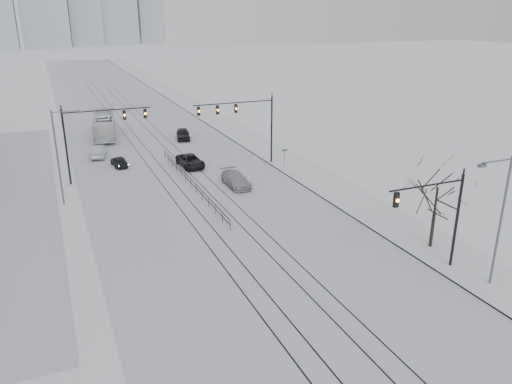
# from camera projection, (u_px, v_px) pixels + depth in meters

# --- Properties ---
(ground) EXTENTS (500.00, 500.00, 0.00)m
(ground) POSITION_uv_depth(u_px,v_px,m) (348.00, 362.00, 26.09)
(ground) COLOR white
(ground) RESTS_ON ground
(road) EXTENTS (22.00, 260.00, 0.02)m
(road) POSITION_uv_depth(u_px,v_px,m) (138.00, 129.00, 78.10)
(road) COLOR silver
(road) RESTS_ON ground
(sidewalk_east) EXTENTS (5.00, 260.00, 0.16)m
(sidewalk_east) POSITION_uv_depth(u_px,v_px,m) (220.00, 122.00, 83.01)
(sidewalk_east) COLOR silver
(sidewalk_east) RESTS_ON ground
(curb) EXTENTS (0.10, 260.00, 0.12)m
(curb) POSITION_uv_depth(u_px,v_px,m) (206.00, 123.00, 82.12)
(curb) COLOR gray
(curb) RESTS_ON ground
(tram_rails) EXTENTS (5.30, 180.00, 0.01)m
(tram_rails) POSITION_uv_depth(u_px,v_px,m) (168.00, 162.00, 60.76)
(tram_rails) COLOR black
(tram_rails) RESTS_ON ground
(traffic_mast_near) EXTENTS (6.10, 0.37, 7.00)m
(traffic_mast_near) POSITION_uv_depth(u_px,v_px,m) (440.00, 211.00, 33.68)
(traffic_mast_near) COLOR black
(traffic_mast_near) RESTS_ON ground
(traffic_mast_ne) EXTENTS (9.60, 0.37, 8.00)m
(traffic_mast_ne) POSITION_uv_depth(u_px,v_px,m) (245.00, 118.00, 57.45)
(traffic_mast_ne) COLOR black
(traffic_mast_ne) RESTS_ON ground
(traffic_mast_nw) EXTENTS (9.10, 0.37, 8.00)m
(traffic_mast_nw) POSITION_uv_depth(u_px,v_px,m) (94.00, 130.00, 52.29)
(traffic_mast_nw) COLOR black
(traffic_mast_nw) RESTS_ON ground
(street_light_east) EXTENTS (2.73, 0.25, 9.00)m
(street_light_east) POSITION_uv_depth(u_px,v_px,m) (499.00, 214.00, 31.56)
(street_light_east) COLOR #595B60
(street_light_east) RESTS_ON ground
(street_light_west) EXTENTS (2.73, 0.25, 9.00)m
(street_light_west) POSITION_uv_depth(u_px,v_px,m) (60.00, 151.00, 45.87)
(street_light_west) COLOR #595B60
(street_light_west) RESTS_ON ground
(bare_tree) EXTENTS (4.40, 4.40, 6.10)m
(bare_tree) POSITION_uv_depth(u_px,v_px,m) (437.00, 194.00, 37.19)
(bare_tree) COLOR black
(bare_tree) RESTS_ON ground
(median_fence) EXTENTS (0.06, 24.00, 1.00)m
(median_fence) POSITION_uv_depth(u_px,v_px,m) (191.00, 183.00, 51.92)
(median_fence) COLOR black
(median_fence) RESTS_ON ground
(street_sign) EXTENTS (0.70, 0.06, 2.40)m
(street_sign) POSITION_uv_depth(u_px,v_px,m) (284.00, 156.00, 57.59)
(street_sign) COLOR #595B60
(street_sign) RESTS_ON ground
(sedan_sb_inner) EXTENTS (1.82, 3.75, 1.23)m
(sedan_sb_inner) POSITION_uv_depth(u_px,v_px,m) (119.00, 161.00, 58.96)
(sedan_sb_inner) COLOR black
(sedan_sb_inner) RESTS_ON ground
(sedan_sb_outer) EXTENTS (2.51, 4.99, 1.57)m
(sedan_sb_outer) POSITION_uv_depth(u_px,v_px,m) (98.00, 151.00, 62.78)
(sedan_sb_outer) COLOR #B4B9BD
(sedan_sb_outer) RESTS_ON ground
(sedan_nb_front) EXTENTS (2.61, 5.19, 1.41)m
(sedan_nb_front) POSITION_uv_depth(u_px,v_px,m) (190.00, 161.00, 58.83)
(sedan_nb_front) COLOR black
(sedan_nb_front) RESTS_ON ground
(sedan_nb_right) EXTENTS (2.03, 4.98, 1.44)m
(sedan_nb_right) POSITION_uv_depth(u_px,v_px,m) (236.00, 180.00, 52.20)
(sedan_nb_right) COLOR #A6A7AE
(sedan_nb_right) RESTS_ON ground
(sedan_nb_far) EXTENTS (2.71, 4.80, 1.54)m
(sedan_nb_far) POSITION_uv_depth(u_px,v_px,m) (183.00, 134.00, 71.56)
(sedan_nb_far) COLOR black
(sedan_nb_far) RESTS_ON ground
(box_truck) EXTENTS (4.36, 12.39, 3.38)m
(box_truck) POSITION_uv_depth(u_px,v_px,m) (104.00, 126.00, 72.65)
(box_truck) COLOR silver
(box_truck) RESTS_ON ground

